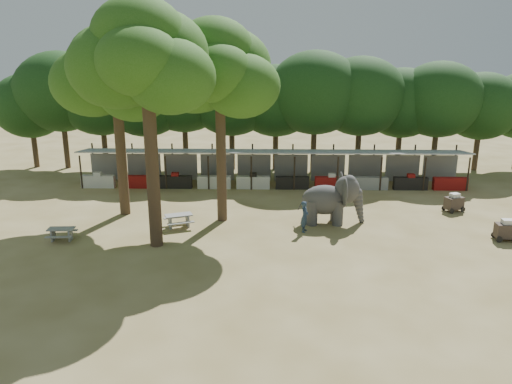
{
  "coord_description": "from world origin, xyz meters",
  "views": [
    {
      "loc": [
        -0.34,
        -21.61,
        9.62
      ],
      "look_at": [
        -1.0,
        5.0,
        2.0
      ],
      "focal_mm": 35.0,
      "sensor_mm": 36.0,
      "label": 1
    }
  ],
  "objects_px": {
    "elephant": "(332,199)",
    "picnic_table_far": "(179,219)",
    "cart_back": "(454,202)",
    "yard_tree_left": "(114,75)",
    "handler": "(305,217)",
    "yard_tree_back": "(217,70)",
    "picnic_table_near": "(61,232)",
    "cart_front": "(506,230)",
    "yard_tree_center": "(144,59)"
  },
  "relations": [
    {
      "from": "elephant",
      "to": "picnic_table_far",
      "type": "relative_size",
      "value": 1.95
    },
    {
      "from": "elephant",
      "to": "cart_front",
      "type": "xyz_separation_m",
      "value": [
        8.76,
        -2.58,
        -0.85
      ]
    },
    {
      "from": "picnic_table_far",
      "to": "elephant",
      "type": "bearing_deg",
      "value": -15.39
    },
    {
      "from": "yard_tree_left",
      "to": "picnic_table_far",
      "type": "distance_m",
      "value": 8.95
    },
    {
      "from": "picnic_table_near",
      "to": "cart_front",
      "type": "bearing_deg",
      "value": -2.2
    },
    {
      "from": "yard_tree_left",
      "to": "elephant",
      "type": "distance_m",
      "value": 14.28
    },
    {
      "from": "handler",
      "to": "picnic_table_near",
      "type": "height_order",
      "value": "handler"
    },
    {
      "from": "yard_tree_back",
      "to": "yard_tree_center",
      "type": "bearing_deg",
      "value": -126.86
    },
    {
      "from": "picnic_table_near",
      "to": "picnic_table_far",
      "type": "xyz_separation_m",
      "value": [
        5.77,
        2.18,
        0.05
      ]
    },
    {
      "from": "yard_tree_back",
      "to": "cart_back",
      "type": "distance_m",
      "value": 16.44
    },
    {
      "from": "yard_tree_left",
      "to": "yard_tree_center",
      "type": "relative_size",
      "value": 0.92
    },
    {
      "from": "handler",
      "to": "cart_front",
      "type": "distance_m",
      "value": 10.48
    },
    {
      "from": "yard_tree_left",
      "to": "picnic_table_far",
      "type": "bearing_deg",
      "value": -33.12
    },
    {
      "from": "cart_front",
      "to": "cart_back",
      "type": "xyz_separation_m",
      "value": [
        -0.97,
        4.87,
        -0.0
      ]
    },
    {
      "from": "yard_tree_back",
      "to": "elephant",
      "type": "bearing_deg",
      "value": -4.42
    },
    {
      "from": "yard_tree_back",
      "to": "handler",
      "type": "height_order",
      "value": "yard_tree_back"
    },
    {
      "from": "yard_tree_left",
      "to": "picnic_table_far",
      "type": "xyz_separation_m",
      "value": [
        3.81,
        -2.48,
        -7.71
      ]
    },
    {
      "from": "cart_front",
      "to": "picnic_table_far",
      "type": "bearing_deg",
      "value": 177.73
    },
    {
      "from": "picnic_table_far",
      "to": "cart_back",
      "type": "height_order",
      "value": "cart_back"
    },
    {
      "from": "picnic_table_near",
      "to": "yard_tree_back",
      "type": "bearing_deg",
      "value": 21.07
    },
    {
      "from": "elephant",
      "to": "picnic_table_far",
      "type": "xyz_separation_m",
      "value": [
        -8.66,
        -0.98,
        -0.93
      ]
    },
    {
      "from": "yard_tree_left",
      "to": "handler",
      "type": "relative_size",
      "value": 6.4
    },
    {
      "from": "yard_tree_back",
      "to": "picnic_table_near",
      "type": "distance_m",
      "value": 11.93
    },
    {
      "from": "picnic_table_near",
      "to": "cart_back",
      "type": "relative_size",
      "value": 1.03
    },
    {
      "from": "handler",
      "to": "yard_tree_back",
      "type": "bearing_deg",
      "value": 82.43
    },
    {
      "from": "picnic_table_near",
      "to": "cart_front",
      "type": "height_order",
      "value": "cart_front"
    },
    {
      "from": "yard_tree_center",
      "to": "picnic_table_near",
      "type": "bearing_deg",
      "value": 176.08
    },
    {
      "from": "cart_back",
      "to": "elephant",
      "type": "bearing_deg",
      "value": 173.49
    },
    {
      "from": "elephant",
      "to": "picnic_table_near",
      "type": "height_order",
      "value": "elephant"
    },
    {
      "from": "picnic_table_far",
      "to": "handler",
      "type": "bearing_deg",
      "value": -26.16
    },
    {
      "from": "yard_tree_back",
      "to": "cart_back",
      "type": "relative_size",
      "value": 8.25
    },
    {
      "from": "yard_tree_back",
      "to": "handler",
      "type": "distance_m",
      "value": 9.28
    },
    {
      "from": "yard_tree_left",
      "to": "yard_tree_back",
      "type": "relative_size",
      "value": 0.97
    },
    {
      "from": "yard_tree_center",
      "to": "yard_tree_left",
      "type": "bearing_deg",
      "value": 120.96
    },
    {
      "from": "elephant",
      "to": "picnic_table_far",
      "type": "distance_m",
      "value": 8.77
    },
    {
      "from": "yard_tree_center",
      "to": "picnic_table_far",
      "type": "distance_m",
      "value": 9.11
    },
    {
      "from": "handler",
      "to": "cart_front",
      "type": "xyz_separation_m",
      "value": [
        10.42,
        -1.07,
        -0.29
      ]
    },
    {
      "from": "picnic_table_near",
      "to": "picnic_table_far",
      "type": "distance_m",
      "value": 6.16
    },
    {
      "from": "picnic_table_far",
      "to": "picnic_table_near",
      "type": "bearing_deg",
      "value": 178.81
    },
    {
      "from": "yard_tree_back",
      "to": "handler",
      "type": "relative_size",
      "value": 6.59
    },
    {
      "from": "elephant",
      "to": "picnic_table_far",
      "type": "bearing_deg",
      "value": -174.44
    },
    {
      "from": "yard_tree_left",
      "to": "picnic_table_near",
      "type": "xyz_separation_m",
      "value": [
        -1.96,
        -4.66,
        -7.76
      ]
    },
    {
      "from": "yard_tree_back",
      "to": "picnic_table_near",
      "type": "bearing_deg",
      "value": -155.3
    },
    {
      "from": "yard_tree_center",
      "to": "yard_tree_back",
      "type": "relative_size",
      "value": 1.06
    },
    {
      "from": "picnic_table_near",
      "to": "elephant",
      "type": "bearing_deg",
      "value": 8.72
    },
    {
      "from": "yard_tree_left",
      "to": "picnic_table_near",
      "type": "height_order",
      "value": "yard_tree_left"
    },
    {
      "from": "yard_tree_left",
      "to": "cart_back",
      "type": "bearing_deg",
      "value": 2.23
    },
    {
      "from": "handler",
      "to": "yard_tree_center",
      "type": "bearing_deg",
      "value": 119.42
    },
    {
      "from": "handler",
      "to": "cart_back",
      "type": "distance_m",
      "value": 10.19
    },
    {
      "from": "handler",
      "to": "picnic_table_far",
      "type": "xyz_separation_m",
      "value": [
        -7.0,
        0.53,
        -0.37
      ]
    }
  ]
}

